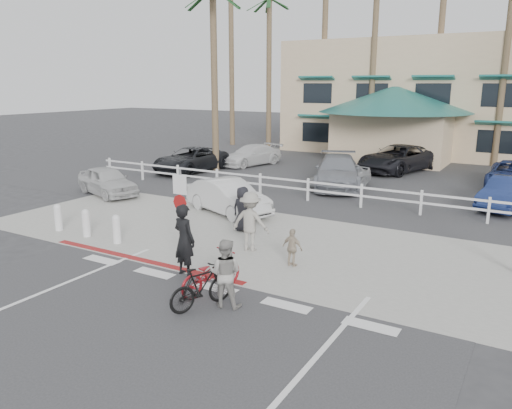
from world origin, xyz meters
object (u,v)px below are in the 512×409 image
Objects in this scene: bike_red at (211,273)px; bike_black at (202,287)px; car_red_compact at (107,181)px; sign_post at (181,208)px; car_white_sedan at (228,197)px.

bike_black reaches higher than bike_red.
car_red_compact reaches higher than bike_red.
car_white_sedan is (-1.52, 4.77, -0.78)m from sign_post.
bike_red is at bearing -103.92° from car_red_compact.
car_white_sedan reaches higher than bike_black.
car_white_sedan reaches higher than bike_red.
car_red_compact is at bearing -18.66° from bike_red.
car_white_sedan is at bearing -46.19° from bike_red.
bike_red is 1.12× the size of bike_black.
sign_post is at bearing -141.27° from car_white_sedan.
sign_post is 0.71× the size of car_white_sedan.
bike_black is 0.44× the size of car_red_compact.
sign_post is at bearing -102.13° from car_red_compact.
car_red_compact is at bearing 111.08° from car_white_sedan.
car_white_sedan is at bearing -39.76° from bike_black.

